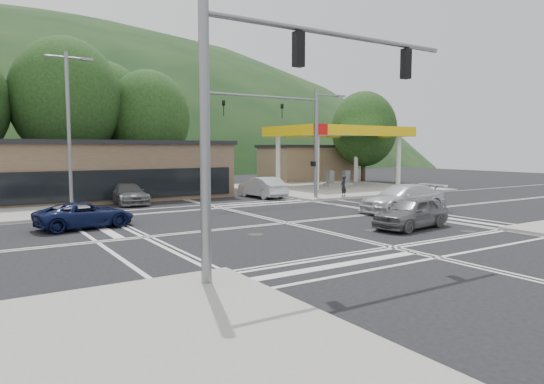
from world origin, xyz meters
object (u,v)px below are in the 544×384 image
car_silver_east (402,198)px  car_queue_b (190,186)px  car_queue_a (262,187)px  car_northbound (127,194)px  car_grey_center (411,213)px  pedestrian (343,186)px  car_blue_west (85,215)px

car_silver_east → car_queue_b: bearing=-157.2°
car_silver_east → car_queue_a: car_silver_east is taller
car_queue_a → car_northbound: 9.91m
car_queue_b → car_northbound: 7.03m
car_northbound → car_queue_b: bearing=32.0°
car_silver_east → car_northbound: size_ratio=1.15×
car_grey_center → car_silver_east: 5.82m
pedestrian → car_blue_west: bearing=-10.9°
car_blue_west → car_queue_b: size_ratio=1.05×
car_blue_west → car_silver_east: size_ratio=0.79×
car_northbound → pedestrian: (14.59, -5.09, 0.21)m
car_blue_west → car_northbound: bearing=-35.4°
car_grey_center → pedestrian: pedestrian is taller
car_blue_west → car_silver_east: (16.83, -4.13, 0.19)m
car_grey_center → car_silver_east: size_ratio=0.77×
car_queue_b → pedestrian: (8.57, -8.72, 0.20)m
car_grey_center → car_queue_b: 20.85m
car_silver_east → pedestrian: 8.12m
car_blue_west → pedestrian: bearing=-87.4°
car_silver_east → car_queue_b: (-6.32, 16.52, -0.09)m
car_blue_west → car_northbound: car_northbound is taller
car_blue_west → car_silver_east: bearing=-112.1°
car_queue_a → car_northbound: size_ratio=0.98×
car_blue_west → car_silver_east: car_silver_east is taller
car_blue_west → car_queue_a: 16.17m
car_grey_center → car_queue_a: 15.90m
car_silver_east → car_northbound: 17.84m
car_blue_west → car_northbound: size_ratio=0.91×
car_queue_b → pedestrian: 12.23m
car_grey_center → pedestrian: size_ratio=2.80×
car_queue_a → pedestrian: 6.11m
car_blue_west → car_queue_a: bearing=-70.6°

